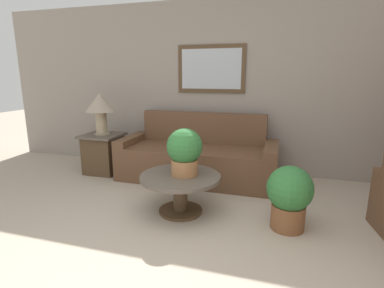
% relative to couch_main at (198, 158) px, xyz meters
% --- Properties ---
extents(wall_back, '(7.90, 0.09, 2.60)m').
position_rel_couch_main_xyz_m(wall_back, '(0.30, 0.56, 0.99)').
color(wall_back, gray).
rests_on(wall_back, ground_plane).
extents(couch_main, '(2.25, 0.85, 0.95)m').
position_rel_couch_main_xyz_m(couch_main, '(0.00, 0.00, 0.00)').
color(couch_main, brown).
rests_on(couch_main, ground_plane).
extents(coffee_table, '(0.88, 0.88, 0.43)m').
position_rel_couch_main_xyz_m(coffee_table, '(0.12, -1.12, 0.00)').
color(coffee_table, '#4C3823').
rests_on(coffee_table, ground_plane).
extents(side_table, '(0.57, 0.57, 0.61)m').
position_rel_couch_main_xyz_m(side_table, '(-1.49, -0.13, -0.00)').
color(side_table, '#4C3823').
rests_on(side_table, ground_plane).
extents(table_lamp, '(0.46, 0.46, 0.63)m').
position_rel_couch_main_xyz_m(table_lamp, '(-1.49, -0.13, 0.74)').
color(table_lamp, tan).
rests_on(table_lamp, side_table).
extents(potted_plant_on_table, '(0.39, 0.39, 0.52)m').
position_rel_couch_main_xyz_m(potted_plant_on_table, '(0.16, -1.09, 0.40)').
color(potted_plant_on_table, '#9E6B42').
rests_on(potted_plant_on_table, coffee_table).
extents(potted_plant_floor, '(0.45, 0.45, 0.65)m').
position_rel_couch_main_xyz_m(potted_plant_floor, '(1.26, -1.15, 0.04)').
color(potted_plant_floor, brown).
rests_on(potted_plant_floor, ground_plane).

